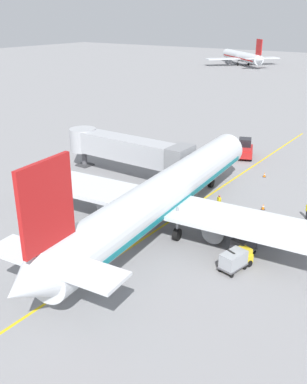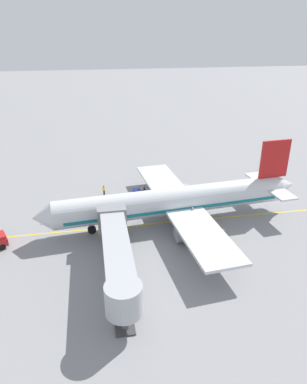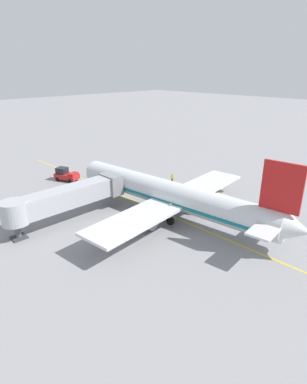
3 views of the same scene
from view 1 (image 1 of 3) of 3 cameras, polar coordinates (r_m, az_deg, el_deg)
ground_plane at (r=42.34m, az=2.35°, el=-3.67°), size 400.00×400.00×0.00m
gate_lead_in_line at (r=42.34m, az=2.35°, el=-3.66°), size 0.24×80.00×0.01m
parked_airliner at (r=39.79m, az=1.30°, el=-0.38°), size 30.36×37.35×10.63m
jet_bridge at (r=52.71m, az=-3.57°, el=5.63°), size 17.23×3.50×4.98m
pushback_tractor at (r=61.90m, az=11.72°, el=5.45°), size 3.71×4.91×2.40m
baggage_tug_lead at (r=40.37m, az=14.48°, el=-4.64°), size 1.32×2.52×1.62m
baggage_tug_trailing at (r=35.23m, az=10.83°, el=-8.49°), size 2.02×2.76×1.62m
baggage_cart_front at (r=36.80m, az=11.59°, el=-6.72°), size 1.72×2.98×1.58m
baggage_cart_second_in_train at (r=34.55m, az=10.33°, el=-8.66°), size 1.72×2.98×1.58m
ground_crew_wing_walker at (r=44.40m, az=8.49°, el=-1.28°), size 0.65×0.48×1.69m
safety_cone_nose_left at (r=54.91m, az=14.21°, el=2.18°), size 0.36×0.36×0.59m
safety_cone_nose_right at (r=45.81m, az=14.04°, el=-1.87°), size 0.36×0.36×0.59m
distant_taxiing_airliner at (r=177.57m, az=11.39°, el=16.82°), size 28.57×26.87×10.10m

